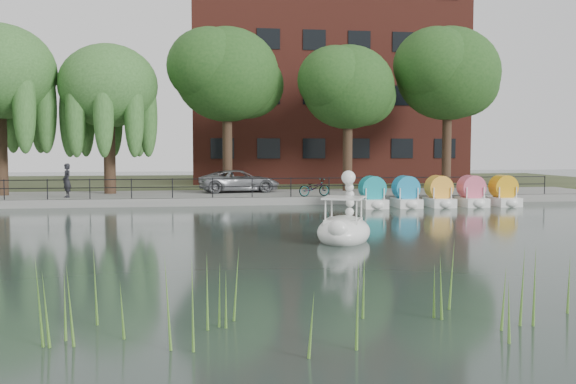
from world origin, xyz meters
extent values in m
plane|color=#313D3B|center=(0.00, 0.00, 0.00)|extent=(120.00, 120.00, 0.00)
cube|color=gray|center=(0.00, 16.00, 0.20)|extent=(40.00, 6.00, 0.40)
cube|color=gray|center=(0.00, 13.05, 0.20)|extent=(40.00, 0.25, 0.40)
cube|color=#47512D|center=(0.00, 30.00, 0.18)|extent=(60.00, 22.00, 0.36)
cylinder|color=black|center=(0.00, 13.25, 1.35)|extent=(32.00, 0.04, 0.04)
cylinder|color=black|center=(0.00, 13.25, 0.95)|extent=(32.00, 0.04, 0.04)
cylinder|color=black|center=(0.00, 13.25, 0.90)|extent=(0.05, 0.05, 1.00)
cube|color=#4C1E16|center=(7.00, 30.00, 9.36)|extent=(20.00, 10.00, 18.00)
cylinder|color=#473323|center=(-13.00, 16.50, 2.50)|extent=(0.60, 0.60, 4.20)
cylinder|color=#473323|center=(-7.50, 17.00, 2.30)|extent=(0.60, 0.60, 3.80)
ellipsoid|color=#4D883E|center=(-7.50, 17.00, 6.29)|extent=(5.32, 5.32, 4.52)
cylinder|color=#473323|center=(-1.00, 18.00, 2.65)|extent=(0.60, 0.60, 4.50)
ellipsoid|color=#335E23|center=(-1.00, 18.00, 7.10)|extent=(6.00, 6.00, 5.10)
cylinder|color=#473323|center=(6.00, 17.50, 2.42)|extent=(0.60, 0.60, 4.05)
ellipsoid|color=#335E23|center=(6.00, 17.50, 6.43)|extent=(5.40, 5.40, 4.59)
cylinder|color=#473323|center=(12.50, 18.50, 2.76)|extent=(0.60, 0.60, 4.72)
ellipsoid|color=#335E23|center=(12.50, 18.50, 7.44)|extent=(6.30, 6.30, 5.36)
imported|color=gray|center=(-0.38, 17.04, 1.12)|extent=(3.16, 5.50, 1.45)
imported|color=gray|center=(3.25, 13.42, 0.90)|extent=(1.01, 1.82, 1.00)
imported|color=black|center=(-9.29, 14.38, 1.39)|extent=(0.78, 0.86, 1.98)
ellipsoid|color=white|center=(1.72, 0.25, 0.29)|extent=(2.50, 3.01, 0.57)
cube|color=white|center=(1.68, 0.16, 0.57)|extent=(1.41, 1.47, 0.29)
cube|color=white|center=(1.70, 0.21, 1.37)|extent=(1.60, 1.65, 0.06)
ellipsoid|color=white|center=(1.30, -0.76, 0.53)|extent=(0.74, 0.66, 0.54)
sphere|color=white|center=(2.05, 1.04, 1.96)|extent=(0.46, 0.46, 0.46)
cone|color=black|center=(2.17, 1.33, 1.93)|extent=(0.27, 0.30, 0.19)
cylinder|color=yellow|center=(2.12, 1.20, 1.94)|extent=(0.27, 0.18, 0.25)
cube|color=white|center=(5.69, 10.96, 0.22)|extent=(1.15, 1.70, 0.44)
cylinder|color=teal|center=(5.69, 11.06, 0.95)|extent=(0.90, 1.20, 0.90)
cube|color=white|center=(7.39, 10.96, 0.22)|extent=(1.15, 1.70, 0.44)
cylinder|color=#1C8ABC|center=(7.39, 11.06, 0.95)|extent=(0.90, 1.20, 0.90)
cube|color=white|center=(9.09, 10.96, 0.22)|extent=(1.15, 1.70, 0.44)
cylinder|color=#FFAC33|center=(9.09, 11.06, 0.95)|extent=(0.90, 1.20, 0.90)
cube|color=white|center=(10.79, 10.96, 0.22)|extent=(1.15, 1.70, 0.44)
cylinder|color=#DB5A79|center=(10.79, 11.06, 0.95)|extent=(0.90, 1.20, 0.90)
cube|color=white|center=(12.49, 10.96, 0.22)|extent=(1.15, 1.70, 0.44)
cylinder|color=orange|center=(12.49, 11.06, 0.95)|extent=(0.90, 1.20, 0.90)
camera|label=1|loc=(-2.89, -19.23, 2.94)|focal=40.00mm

